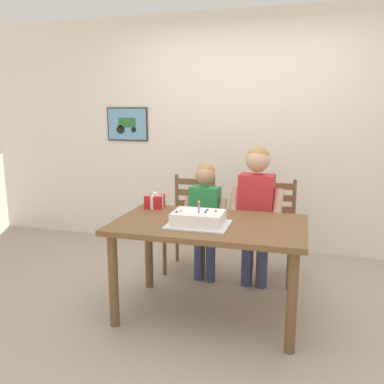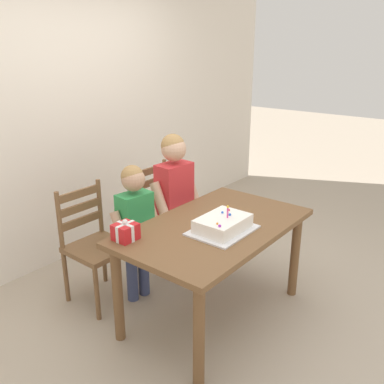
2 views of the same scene
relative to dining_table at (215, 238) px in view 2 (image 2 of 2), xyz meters
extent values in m
plane|color=tan|center=(0.00, 0.00, -0.64)|extent=(20.00, 20.00, 0.00)
cube|color=silver|center=(0.00, 1.68, 0.66)|extent=(6.40, 0.08, 2.60)
cube|color=brown|center=(0.00, 0.00, 0.08)|extent=(1.41, 0.85, 0.04)
cylinder|color=brown|center=(-0.62, -0.34, -0.29)|extent=(0.07, 0.07, 0.70)
cylinder|color=brown|center=(0.62, -0.34, -0.29)|extent=(0.07, 0.07, 0.70)
cylinder|color=brown|center=(-0.62, 0.34, -0.29)|extent=(0.07, 0.07, 0.70)
cylinder|color=brown|center=(0.62, 0.34, -0.29)|extent=(0.07, 0.07, 0.70)
cube|color=silver|center=(-0.06, -0.10, 0.11)|extent=(0.44, 0.34, 0.01)
cube|color=white|center=(-0.06, -0.10, 0.16)|extent=(0.36, 0.26, 0.09)
cylinder|color=#E04C9E|center=(-0.05, -0.13, 0.24)|extent=(0.01, 0.01, 0.07)
sphere|color=yellow|center=(-0.05, -0.13, 0.28)|extent=(0.02, 0.02, 0.02)
sphere|color=orange|center=(-0.18, -0.14, 0.21)|extent=(0.01, 0.01, 0.01)
sphere|color=purple|center=(-0.20, -0.18, 0.21)|extent=(0.02, 0.02, 0.02)
sphere|color=blue|center=(0.00, -0.06, 0.21)|extent=(0.02, 0.02, 0.02)
sphere|color=blue|center=(0.00, -0.12, 0.21)|extent=(0.02, 0.02, 0.02)
sphere|color=red|center=(0.06, -0.07, 0.21)|extent=(0.02, 0.02, 0.02)
cube|color=red|center=(-0.55, 0.31, 0.16)|extent=(0.14, 0.13, 0.11)
cube|color=white|center=(-0.55, 0.31, 0.16)|extent=(0.15, 0.02, 0.11)
cube|color=white|center=(-0.55, 0.31, 0.16)|extent=(0.02, 0.14, 0.11)
sphere|color=white|center=(-0.55, 0.31, 0.22)|extent=(0.04, 0.04, 0.04)
cube|color=brown|center=(-0.39, 0.82, -0.19)|extent=(0.42, 0.42, 0.04)
cylinder|color=brown|center=(-0.20, 0.62, -0.42)|extent=(0.04, 0.04, 0.43)
cylinder|color=brown|center=(-0.58, 0.63, -0.42)|extent=(0.04, 0.04, 0.43)
cylinder|color=brown|center=(-0.20, 1.00, -0.42)|extent=(0.04, 0.04, 0.43)
cylinder|color=brown|center=(-0.58, 1.01, -0.42)|extent=(0.04, 0.04, 0.43)
cylinder|color=brown|center=(-0.20, 1.00, 0.06)|extent=(0.04, 0.04, 0.45)
cylinder|color=brown|center=(-0.58, 1.01, 0.06)|extent=(0.04, 0.04, 0.45)
cube|color=brown|center=(-0.39, 1.01, -0.01)|extent=(0.36, 0.03, 0.06)
cube|color=brown|center=(-0.39, 1.01, 0.10)|extent=(0.36, 0.03, 0.06)
cube|color=brown|center=(-0.39, 1.01, 0.21)|extent=(0.36, 0.03, 0.06)
cube|color=brown|center=(0.39, 0.82, -0.19)|extent=(0.43, 0.43, 0.04)
cylinder|color=brown|center=(0.57, 0.62, -0.42)|extent=(0.04, 0.04, 0.43)
cylinder|color=brown|center=(0.19, 0.63, -0.42)|extent=(0.04, 0.04, 0.43)
cylinder|color=brown|center=(0.58, 1.00, -0.42)|extent=(0.04, 0.04, 0.43)
cylinder|color=brown|center=(0.20, 1.01, -0.42)|extent=(0.04, 0.04, 0.43)
cylinder|color=brown|center=(0.58, 1.00, 0.06)|extent=(0.04, 0.04, 0.45)
cylinder|color=brown|center=(0.20, 1.01, 0.06)|extent=(0.04, 0.04, 0.45)
cube|color=brown|center=(0.39, 1.01, -0.01)|extent=(0.36, 0.03, 0.06)
cube|color=brown|center=(0.39, 1.01, 0.10)|extent=(0.36, 0.03, 0.06)
cube|color=brown|center=(0.39, 1.01, 0.21)|extent=(0.36, 0.03, 0.06)
cylinder|color=#38426B|center=(0.34, 0.61, -0.40)|extent=(0.10, 0.10, 0.47)
cylinder|color=#38426B|center=(0.21, 0.62, -0.40)|extent=(0.10, 0.10, 0.47)
cube|color=red|center=(0.27, 0.61, 0.11)|extent=(0.31, 0.20, 0.54)
cylinder|color=tan|center=(0.46, 0.56, 0.09)|extent=(0.10, 0.23, 0.36)
cylinder|color=tan|center=(0.09, 0.59, 0.09)|extent=(0.10, 0.23, 0.36)
sphere|color=tan|center=(0.27, 0.61, 0.50)|extent=(0.20, 0.20, 0.20)
sphere|color=#A87F4C|center=(0.27, 0.62, 0.53)|extent=(0.19, 0.19, 0.19)
cylinder|color=#38426B|center=(-0.13, 0.60, -0.43)|extent=(0.09, 0.09, 0.41)
cylinder|color=#38426B|center=(-0.24, 0.62, -0.43)|extent=(0.09, 0.09, 0.41)
cube|color=#2D934C|center=(-0.18, 0.61, 0.01)|extent=(0.27, 0.18, 0.47)
cylinder|color=tan|center=(-0.02, 0.56, 0.00)|extent=(0.09, 0.20, 0.32)
cylinder|color=tan|center=(-0.35, 0.60, 0.00)|extent=(0.09, 0.20, 0.32)
sphere|color=tan|center=(-0.18, 0.61, 0.36)|extent=(0.18, 0.18, 0.18)
sphere|color=#A87F4C|center=(-0.18, 0.62, 0.38)|extent=(0.17, 0.17, 0.17)
camera|label=1|loc=(0.65, -2.79, 0.91)|focal=37.54mm
camera|label=2|loc=(-2.19, -1.54, 1.29)|focal=38.97mm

